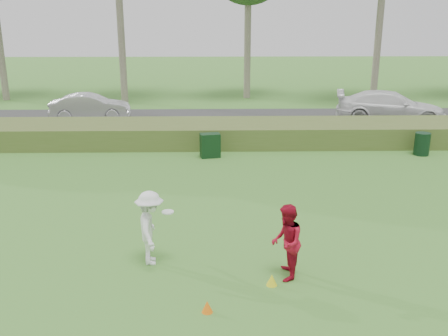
{
  "coord_description": "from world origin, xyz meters",
  "views": [
    {
      "loc": [
        -0.29,
        -9.25,
        5.37
      ],
      "look_at": [
        0.0,
        4.0,
        1.3
      ],
      "focal_mm": 40.0,
      "sensor_mm": 36.0,
      "label": 1
    }
  ],
  "objects_px": {
    "cone_orange": "(207,307)",
    "car_right": "(390,107)",
    "player_white": "(150,228)",
    "trash_bin": "(422,144)",
    "utility_cabinet": "(210,145)",
    "player_red": "(287,242)",
    "cone_yellow": "(272,280)",
    "car_mid": "(90,107)"
  },
  "relations": [
    {
      "from": "cone_orange",
      "to": "car_mid",
      "type": "distance_m",
      "value": 19.24
    },
    {
      "from": "player_red",
      "to": "utility_cabinet",
      "type": "relative_size",
      "value": 1.73
    },
    {
      "from": "trash_bin",
      "to": "car_mid",
      "type": "xyz_separation_m",
      "value": [
        -14.85,
        7.22,
        0.29
      ]
    },
    {
      "from": "car_mid",
      "to": "car_right",
      "type": "xyz_separation_m",
      "value": [
        15.64,
        -1.08,
        0.11
      ]
    },
    {
      "from": "player_red",
      "to": "car_right",
      "type": "distance_m",
      "value": 17.53
    },
    {
      "from": "player_white",
      "to": "trash_bin",
      "type": "bearing_deg",
      "value": -53.99
    },
    {
      "from": "player_red",
      "to": "utility_cabinet",
      "type": "xyz_separation_m",
      "value": [
        -1.65,
        9.5,
        -0.35
      ]
    },
    {
      "from": "player_white",
      "to": "player_red",
      "type": "height_order",
      "value": "player_white"
    },
    {
      "from": "car_mid",
      "to": "trash_bin",
      "type": "bearing_deg",
      "value": -121.65
    },
    {
      "from": "player_white",
      "to": "utility_cabinet",
      "type": "distance_m",
      "value": 8.86
    },
    {
      "from": "player_red",
      "to": "car_right",
      "type": "relative_size",
      "value": 0.3
    },
    {
      "from": "cone_orange",
      "to": "cone_yellow",
      "type": "distance_m",
      "value": 1.63
    },
    {
      "from": "trash_bin",
      "to": "car_right",
      "type": "bearing_deg",
      "value": 82.67
    },
    {
      "from": "cone_orange",
      "to": "player_red",
      "type": "bearing_deg",
      "value": 37.53
    },
    {
      "from": "trash_bin",
      "to": "car_mid",
      "type": "distance_m",
      "value": 16.52
    },
    {
      "from": "player_red",
      "to": "car_mid",
      "type": "xyz_separation_m",
      "value": [
        -8.03,
        16.87,
        -0.08
      ]
    },
    {
      "from": "utility_cabinet",
      "to": "trash_bin",
      "type": "relative_size",
      "value": 1.05
    },
    {
      "from": "trash_bin",
      "to": "car_right",
      "type": "height_order",
      "value": "car_right"
    },
    {
      "from": "cone_orange",
      "to": "cone_yellow",
      "type": "relative_size",
      "value": 0.94
    },
    {
      "from": "player_white",
      "to": "cone_yellow",
      "type": "bearing_deg",
      "value": -118.58
    },
    {
      "from": "player_white",
      "to": "trash_bin",
      "type": "xyz_separation_m",
      "value": [
        9.75,
        8.91,
        -0.4
      ]
    },
    {
      "from": "cone_orange",
      "to": "car_right",
      "type": "bearing_deg",
      "value": 61.5
    },
    {
      "from": "cone_orange",
      "to": "trash_bin",
      "type": "relative_size",
      "value": 0.26
    },
    {
      "from": "cone_yellow",
      "to": "utility_cabinet",
      "type": "height_order",
      "value": "utility_cabinet"
    },
    {
      "from": "cone_yellow",
      "to": "car_mid",
      "type": "height_order",
      "value": "car_mid"
    },
    {
      "from": "player_red",
      "to": "player_white",
      "type": "bearing_deg",
      "value": -97.38
    },
    {
      "from": "cone_orange",
      "to": "car_right",
      "type": "xyz_separation_m",
      "value": [
        9.26,
        17.06,
        0.73
      ]
    },
    {
      "from": "cone_yellow",
      "to": "car_right",
      "type": "height_order",
      "value": "car_right"
    },
    {
      "from": "player_white",
      "to": "utility_cabinet",
      "type": "bearing_deg",
      "value": -14.74
    },
    {
      "from": "player_white",
      "to": "car_right",
      "type": "xyz_separation_m",
      "value": [
        10.54,
        15.05,
        0.0
      ]
    },
    {
      "from": "player_white",
      "to": "cone_yellow",
      "type": "distance_m",
      "value": 2.91
    },
    {
      "from": "player_red",
      "to": "cone_orange",
      "type": "xyz_separation_m",
      "value": [
        -1.65,
        -1.27,
        -0.7
      ]
    },
    {
      "from": "player_white",
      "to": "player_red",
      "type": "distance_m",
      "value": 3.03
    },
    {
      "from": "player_white",
      "to": "car_right",
      "type": "relative_size",
      "value": 0.31
    },
    {
      "from": "cone_orange",
      "to": "car_right",
      "type": "distance_m",
      "value": 19.43
    },
    {
      "from": "cone_orange",
      "to": "trash_bin",
      "type": "bearing_deg",
      "value": 52.19
    },
    {
      "from": "cone_yellow",
      "to": "car_right",
      "type": "bearing_deg",
      "value": 63.78
    },
    {
      "from": "player_white",
      "to": "car_right",
      "type": "height_order",
      "value": "player_white"
    },
    {
      "from": "cone_yellow",
      "to": "trash_bin",
      "type": "distance_m",
      "value": 12.27
    },
    {
      "from": "car_mid",
      "to": "player_white",
      "type": "bearing_deg",
      "value": -168.18
    },
    {
      "from": "cone_orange",
      "to": "utility_cabinet",
      "type": "xyz_separation_m",
      "value": [
        0.01,
        10.77,
        0.36
      ]
    },
    {
      "from": "cone_yellow",
      "to": "trash_bin",
      "type": "bearing_deg",
      "value": 54.37
    }
  ]
}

